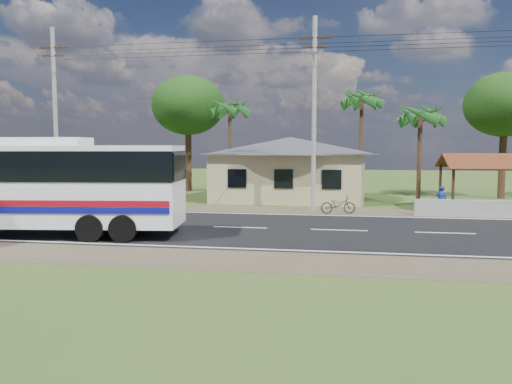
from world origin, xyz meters
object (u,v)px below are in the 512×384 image
coach_bus (23,180)px  motorcycle (338,205)px  waiting_shed (489,164)px  person (441,200)px

coach_bus → motorcycle: size_ratio=7.03×
coach_bus → motorcycle: 15.95m
waiting_shed → motorcycle: 9.30m
coach_bus → person: bearing=21.7°
coach_bus → motorcycle: (12.92, 9.18, -1.84)m
person → waiting_shed: bearing=-142.0°
waiting_shed → coach_bus: 24.62m
waiting_shed → motorcycle: waiting_shed is taller
waiting_shed → coach_bus: (-21.49, -12.00, -0.39)m
coach_bus → motorcycle: coach_bus is taller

